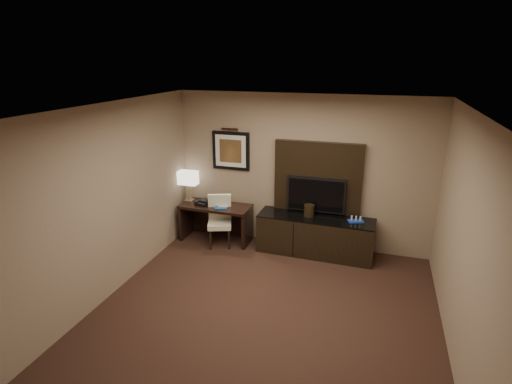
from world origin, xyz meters
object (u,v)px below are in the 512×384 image
at_px(tv, 316,195).
at_px(minibar_tray, 356,219).
at_px(credenza, 315,236).
at_px(table_lamp, 189,186).
at_px(desk_chair, 220,224).
at_px(desk_phone, 203,202).
at_px(desk, 216,223).
at_px(ice_bucket, 309,210).

xyz_separation_m(tv, minibar_tray, (0.71, -0.18, -0.30)).
height_order(credenza, table_lamp, table_lamp).
xyz_separation_m(desk_chair, table_lamp, (-0.73, 0.30, 0.55)).
bearing_deg(minibar_tray, credenza, -179.36).
bearing_deg(minibar_tray, desk_phone, -178.85).
bearing_deg(tv, minibar_tray, -14.51).
xyz_separation_m(tv, desk_phone, (-2.03, -0.24, -0.27)).
relative_size(credenza, minibar_tray, 7.87).
xyz_separation_m(desk, desk_phone, (-0.23, -0.05, 0.40)).
xyz_separation_m(credenza, desk_phone, (-2.08, -0.05, 0.41)).
distance_m(tv, ice_bucket, 0.30).
relative_size(desk_chair, minibar_tray, 3.42).
bearing_deg(credenza, desk, -178.72).
xyz_separation_m(tv, table_lamp, (-2.37, -0.09, -0.04)).
distance_m(desk, table_lamp, 0.86).
bearing_deg(table_lamp, desk_phone, -23.01).
relative_size(tv, ice_bucket, 4.97).
height_order(desk, table_lamp, table_lamp).
xyz_separation_m(table_lamp, desk_phone, (0.34, -0.14, -0.23)).
distance_m(desk, ice_bucket, 1.77).
distance_m(desk_phone, minibar_tray, 2.74).
xyz_separation_m(credenza, table_lamp, (-2.42, 0.10, 0.64)).
distance_m(desk, desk_phone, 0.47).
bearing_deg(desk_phone, ice_bucket, 11.39).
relative_size(desk, credenza, 0.66).
height_order(desk_chair, minibar_tray, desk_chair).
distance_m(desk, tv, 1.93).
height_order(credenza, minibar_tray, minibar_tray).
bearing_deg(table_lamp, tv, 2.26).
relative_size(table_lamp, minibar_tray, 2.27).
relative_size(desk, ice_bucket, 6.43).
bearing_deg(ice_bucket, tv, 63.63).
distance_m(credenza, table_lamp, 2.51).
bearing_deg(desk_phone, tv, 15.88).
bearing_deg(desk_chair, table_lamp, 137.97).
bearing_deg(ice_bucket, desk_chair, -171.61).
distance_m(credenza, desk_phone, 2.12).
bearing_deg(tv, ice_bucket, -116.37).
bearing_deg(minibar_tray, ice_bucket, 178.60).
bearing_deg(minibar_tray, table_lamp, 178.34).
bearing_deg(table_lamp, credenza, -2.28).
distance_m(table_lamp, desk_phone, 0.43).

